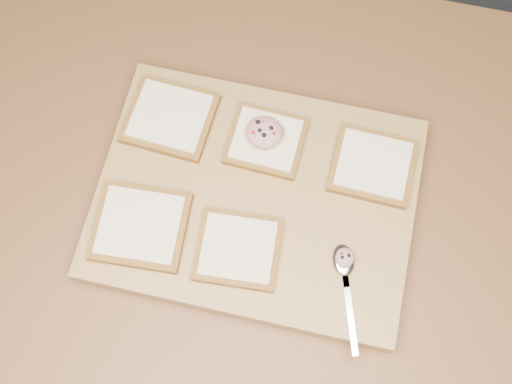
{
  "coord_description": "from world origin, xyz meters",
  "views": [
    {
      "loc": [
        -0.1,
        -0.35,
        1.84
      ],
      "look_at": [
        -0.17,
        -0.04,
        0.95
      ],
      "focal_mm": 45.0,
      "sensor_mm": 36.0,
      "label": 1
    }
  ],
  "objects_px": {
    "tuna_salad_dollop": "(264,132)",
    "spoon": "(344,268)",
    "cutting_board": "(256,199)",
    "bread_far_center": "(266,141)"
  },
  "relations": [
    {
      "from": "cutting_board",
      "to": "tuna_salad_dollop",
      "type": "distance_m",
      "value": 0.1
    },
    {
      "from": "bread_far_center",
      "to": "spoon",
      "type": "relative_size",
      "value": 0.74
    },
    {
      "from": "tuna_salad_dollop",
      "to": "spoon",
      "type": "bearing_deg",
      "value": -47.74
    },
    {
      "from": "cutting_board",
      "to": "spoon",
      "type": "bearing_deg",
      "value": -28.79
    },
    {
      "from": "tuna_salad_dollop",
      "to": "spoon",
      "type": "distance_m",
      "value": 0.23
    },
    {
      "from": "cutting_board",
      "to": "bread_far_center",
      "type": "height_order",
      "value": "bread_far_center"
    },
    {
      "from": "bread_far_center",
      "to": "spoon",
      "type": "xyz_separation_m",
      "value": [
        0.15,
        -0.17,
        -0.0
      ]
    },
    {
      "from": "spoon",
      "to": "cutting_board",
      "type": "bearing_deg",
      "value": 151.21
    },
    {
      "from": "tuna_salad_dollop",
      "to": "cutting_board",
      "type": "bearing_deg",
      "value": -84.88
    },
    {
      "from": "cutting_board",
      "to": "spoon",
      "type": "xyz_separation_m",
      "value": [
        0.15,
        -0.08,
        0.02
      ]
    }
  ]
}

